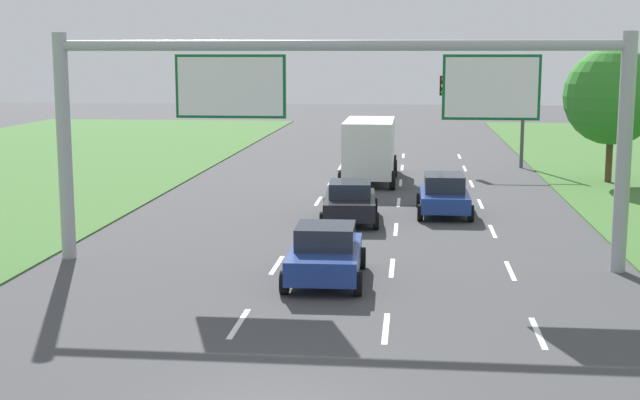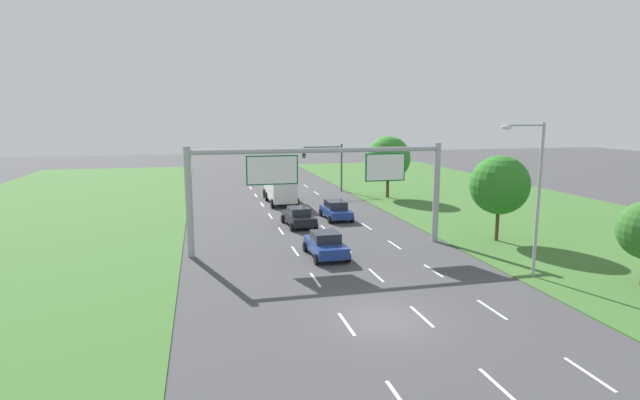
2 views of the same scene
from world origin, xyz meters
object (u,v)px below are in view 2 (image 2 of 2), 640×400
(car_near_red, at_px, (336,210))
(street_lamp, at_px, (533,187))
(sign_gantry, at_px, (321,177))
(roadside_tree_far, at_px, (388,158))
(car_mid_lane, at_px, (326,244))
(traffic_light_mast, at_px, (326,159))
(car_lead_silver, at_px, (299,217))
(roadside_tree_mid, at_px, (500,185))
(box_truck, at_px, (280,186))

(car_near_red, relative_size, street_lamp, 0.50)
(sign_gantry, height_order, roadside_tree_far, sign_gantry)
(car_mid_lane, bearing_deg, car_near_red, 70.28)
(traffic_light_mast, xyz_separation_m, street_lamp, (3.18, -33.04, 1.21))
(car_near_red, bearing_deg, roadside_tree_far, 48.08)
(car_lead_silver, height_order, car_mid_lane, car_mid_lane)
(traffic_light_mast, distance_m, roadside_tree_mid, 26.14)
(car_near_red, xyz_separation_m, box_truck, (-3.42, 9.38, 0.89))
(traffic_light_mast, relative_size, roadside_tree_far, 0.84)
(box_truck, relative_size, sign_gantry, 0.46)
(traffic_light_mast, height_order, roadside_tree_mid, roadside_tree_mid)
(car_lead_silver, relative_size, roadside_tree_far, 0.66)
(street_lamp, bearing_deg, car_mid_lane, 145.66)
(car_near_red, relative_size, box_truck, 0.54)
(sign_gantry, distance_m, traffic_light_mast, 25.24)
(car_near_red, height_order, car_mid_lane, car_near_red)
(street_lamp, bearing_deg, traffic_light_mast, 95.50)
(box_truck, xyz_separation_m, roadside_tree_mid, (12.53, -19.51, 2.34))
(car_near_red, distance_m, traffic_light_mast, 15.83)
(car_mid_lane, height_order, roadside_tree_far, roadside_tree_far)
(car_lead_silver, distance_m, street_lamp, 19.07)
(street_lamp, bearing_deg, box_truck, 109.29)
(car_lead_silver, bearing_deg, box_truck, 85.68)
(roadside_tree_far, bearing_deg, sign_gantry, -122.55)
(roadside_tree_far, bearing_deg, box_truck, -179.17)
(traffic_light_mast, bearing_deg, roadside_tree_mid, -76.27)
(box_truck, relative_size, roadside_tree_far, 1.17)
(car_near_red, bearing_deg, roadside_tree_mid, -48.55)
(car_mid_lane, distance_m, roadside_tree_mid, 13.25)
(car_mid_lane, height_order, roadside_tree_mid, roadside_tree_mid)
(box_truck, bearing_deg, car_mid_lane, -90.80)
(car_near_red, bearing_deg, car_lead_silver, -152.23)
(box_truck, relative_size, traffic_light_mast, 1.40)
(car_lead_silver, distance_m, roadside_tree_far, 17.05)
(box_truck, distance_m, traffic_light_mast, 8.90)
(traffic_light_mast, bearing_deg, roadside_tree_far, -45.96)
(street_lamp, distance_m, roadside_tree_mid, 8.29)
(street_lamp, height_order, roadside_tree_mid, street_lamp)
(car_near_red, height_order, car_lead_silver, car_near_red)
(car_near_red, relative_size, car_mid_lane, 1.01)
(car_near_red, bearing_deg, traffic_light_mast, 78.70)
(car_mid_lane, xyz_separation_m, street_lamp, (9.78, -6.68, 4.29))
(car_mid_lane, relative_size, traffic_light_mast, 0.75)
(roadside_tree_mid, bearing_deg, traffic_light_mast, 103.73)
(car_mid_lane, relative_size, roadside_tree_mid, 0.69)
(car_mid_lane, bearing_deg, street_lamp, -35.66)
(roadside_tree_far, bearing_deg, roadside_tree_mid, -88.00)
(street_lamp, distance_m, roadside_tree_far, 27.45)
(sign_gantry, height_order, traffic_light_mast, sign_gantry)
(car_lead_silver, distance_m, traffic_light_mast, 18.68)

